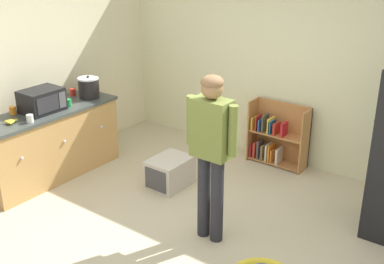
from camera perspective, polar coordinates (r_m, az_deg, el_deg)
The scene contains 14 objects.
ground_plane at distance 5.20m, azimuth -1.01°, elevation -11.90°, with size 12.00×12.00×0.00m, color beige.
back_wall at distance 6.51m, azimuth 11.64°, elevation 7.75°, with size 5.20×0.06×2.70m, color beige.
left_side_wall at distance 6.93m, azimuth -14.51°, elevation 8.35°, with size 0.06×2.99×2.70m, color beige.
kitchen_counter at distance 6.45m, azimuth -16.37°, elevation -1.28°, with size 0.65×1.87×0.90m.
bookshelf at distance 6.68m, azimuth 9.75°, elevation -0.67°, with size 0.80×0.28×0.85m.
standing_person at distance 4.67m, azimuth 2.27°, elevation -1.40°, with size 0.57×0.22×1.73m.
pet_carrier at distance 6.06m, azimuth -2.62°, elevation -4.70°, with size 0.42×0.55×0.36m.
microwave at distance 6.21m, azimuth -17.17°, elevation 3.54°, with size 0.37×0.48×0.28m.
crock_pot at distance 6.61m, azimuth -11.99°, elevation 5.10°, with size 0.28×0.28×0.30m.
banana_bunch at distance 5.95m, azimuth -20.34°, elevation 1.20°, with size 0.15×0.16×0.04m.
red_cup at distance 6.77m, azimuth -13.78°, elevation 4.56°, with size 0.08×0.08×0.10m, color red.
green_cup at distance 6.34m, azimuth -14.28°, elevation 3.33°, with size 0.08×0.08×0.10m, color green.
orange_cup at distance 6.25m, azimuth -20.24°, elevation 2.37°, with size 0.08×0.08×0.10m, color orange.
white_cup at distance 5.91m, azimuth -18.44°, elevation 1.50°, with size 0.08×0.08×0.10m, color white.
Camera 1 is at (2.65, -3.41, 2.90)m, focal length 45.58 mm.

